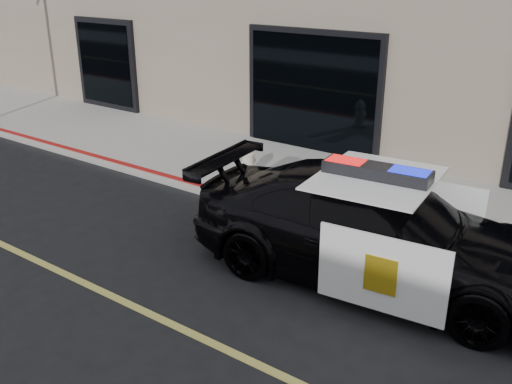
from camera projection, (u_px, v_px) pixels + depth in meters
The scene contains 4 objects.
ground at pixel (111, 296), 7.72m from camera, with size 120.00×120.00×0.00m, color black.
sidewalk_n at pixel (310, 180), 11.65m from camera, with size 60.00×3.50×0.15m, color gray.
police_car at pixel (372, 229), 7.90m from camera, with size 3.10×5.59×1.70m.
fire_hydrant at pixel (248, 164), 11.32m from camera, with size 0.33×0.46×0.73m.
Camera 1 is at (5.49, -4.23, 4.18)m, focal length 40.00 mm.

